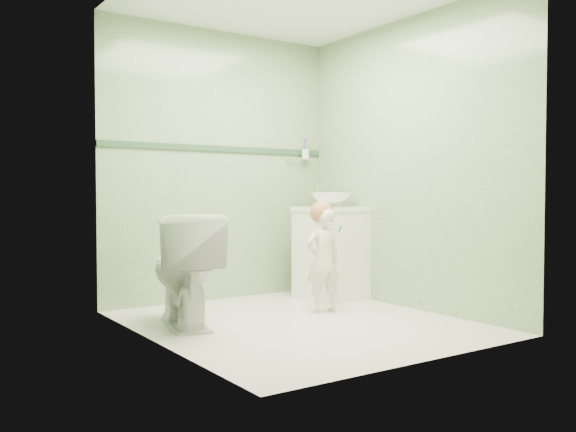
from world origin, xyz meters
TOP-DOWN VIEW (x-y plane):
  - ground at (0.00, 0.00)m, footprint 2.50×2.50m
  - room_shell at (0.00, 0.00)m, footprint 2.50×2.54m
  - trim_stripe at (0.00, 1.24)m, footprint 2.20×0.02m
  - vanity at (0.84, 0.70)m, footprint 0.52×0.50m
  - counter at (0.84, 0.70)m, footprint 0.54×0.52m
  - basin at (0.84, 0.70)m, footprint 0.37×0.37m
  - faucet at (0.84, 0.89)m, footprint 0.03×0.13m
  - cup_holder at (0.89, 1.18)m, footprint 0.26×0.07m
  - toilet at (-0.74, 0.38)m, footprint 0.61×0.87m
  - toddler at (0.40, 0.24)m, footprint 0.33×0.24m
  - hair_cap at (0.40, 0.26)m, footprint 0.18×0.18m
  - teal_toothbrush at (0.45, 0.10)m, footprint 0.11×0.14m

SIDE VIEW (x-z plane):
  - ground at x=0.00m, z-range 0.00..0.00m
  - vanity at x=0.84m, z-range 0.00..0.80m
  - toilet at x=-0.74m, z-range 0.00..0.81m
  - toddler at x=0.40m, z-range 0.00..0.83m
  - teal_toothbrush at x=0.45m, z-range 0.64..0.72m
  - hair_cap at x=0.40m, z-range 0.70..0.89m
  - counter at x=0.84m, z-range 0.79..0.83m
  - basin at x=0.84m, z-range 0.83..0.96m
  - faucet at x=0.84m, z-range 0.88..1.06m
  - room_shell at x=0.00m, z-range 0.00..2.40m
  - cup_holder at x=0.89m, z-range 1.23..1.44m
  - trim_stripe at x=0.00m, z-range 1.33..1.38m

